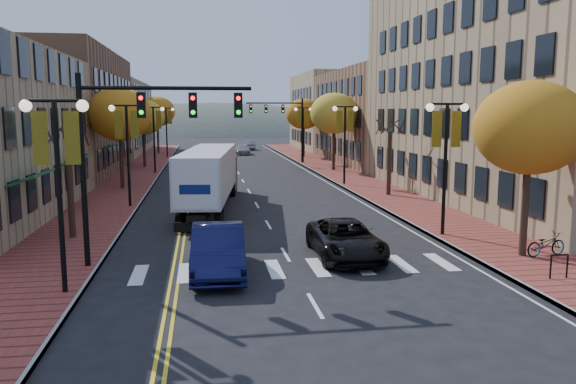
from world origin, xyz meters
name	(u,v)px	position (x,y,z in m)	size (l,w,h in m)	color
ground	(303,285)	(0.00, 0.00, 0.00)	(200.00, 200.00, 0.00)	black
sidewalk_left	(136,176)	(-9.00, 32.50, 0.07)	(4.00, 85.00, 0.15)	brown
sidewalk_right	(337,172)	(9.00, 32.50, 0.07)	(4.00, 85.00, 0.15)	brown
building_left_mid	(47,113)	(-17.00, 36.00, 5.50)	(12.00, 24.00, 11.00)	brown
building_left_far	(98,118)	(-17.00, 61.00, 4.75)	(12.00, 26.00, 9.50)	#9E8966
building_right_near	(544,82)	(18.50, 16.00, 7.50)	(15.00, 28.00, 15.00)	#997F5B
building_right_mid	(402,117)	(18.50, 42.00, 5.00)	(15.00, 24.00, 10.00)	brown
building_right_far	(350,112)	(18.50, 64.00, 5.50)	(15.00, 20.00, 11.00)	#9E8966
tree_left_a	(70,190)	(-9.00, 8.00, 2.25)	(0.28, 0.28, 4.20)	#382619
tree_left_b	(120,114)	(-9.00, 24.00, 5.45)	(4.48, 4.48, 7.21)	#382619
tree_left_c	(143,117)	(-9.00, 40.00, 5.05)	(4.16, 4.16, 6.69)	#382619
tree_left_d	(157,111)	(-9.00, 58.00, 5.60)	(4.61, 4.61, 7.42)	#382619
tree_right_a	(530,128)	(9.00, 2.00, 5.05)	(4.16, 4.16, 6.69)	#382619
tree_right_b	(389,163)	(9.00, 18.00, 2.25)	(0.28, 0.28, 4.20)	#382619
tree_right_c	(334,113)	(9.00, 34.00, 5.45)	(4.48, 4.48, 7.21)	#382619
tree_right_d	(304,114)	(9.00, 50.00, 5.29)	(4.35, 4.35, 7.00)	#382619
lamp_left_a	(57,158)	(-7.50, 0.00, 4.29)	(1.96, 0.36, 6.05)	black
lamp_left_b	(127,135)	(-7.50, 16.00, 4.29)	(1.96, 0.36, 6.05)	black
lamp_left_c	(154,127)	(-7.50, 34.00, 4.29)	(1.96, 0.36, 6.05)	black
lamp_left_d	(166,122)	(-7.50, 52.00, 4.29)	(1.96, 0.36, 6.05)	black
lamp_right_a	(446,143)	(7.50, 6.00, 4.29)	(1.96, 0.36, 6.05)	black
lamp_right_b	(345,129)	(7.50, 24.00, 4.29)	(1.96, 0.36, 6.05)	black
lamp_right_c	(303,124)	(7.50, 42.00, 4.29)	(1.96, 0.36, 6.05)	black
traffic_mast_near	(137,133)	(-5.48, 3.00, 4.92)	(6.10, 0.35, 7.00)	black
traffic_mast_far	(285,118)	(5.48, 42.00, 4.92)	(6.10, 0.34, 7.00)	black
semi_truck	(211,174)	(-2.76, 15.05, 2.08)	(3.93, 14.40, 3.56)	black
navy_sedan	(218,250)	(-2.73, 1.77, 0.85)	(1.81, 5.18, 1.71)	#0D1035
black_suv	(345,239)	(2.26, 3.26, 0.72)	(2.40, 5.21, 1.45)	black
car_far_white	(197,150)	(-3.98, 54.14, 0.74)	(1.74, 4.34, 1.48)	silver
car_far_silver	(243,149)	(1.99, 56.27, 0.66)	(1.85, 4.56, 1.32)	#9998A0
car_far_oncoming	(249,145)	(3.49, 64.94, 0.64)	(1.35, 3.88, 1.28)	#94949B
bicycle	(546,244)	(9.82, 1.75, 0.61)	(0.61, 1.76, 0.93)	gray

